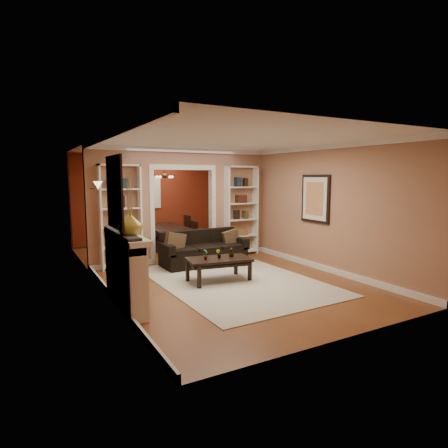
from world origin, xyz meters
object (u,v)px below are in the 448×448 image
fireplace (126,271)px  coffee_table (219,270)px  bookshelf_right (241,211)px  sofa (204,248)px  dining_table (166,237)px  bookshelf_left (121,217)px

fireplace → coffee_table: bearing=16.2°
bookshelf_right → sofa: bearing=-156.9°
bookshelf_right → dining_table: bookshelf_right is taller
bookshelf_right → fireplace: (-3.64, -2.53, -0.57)m
bookshelf_left → bookshelf_right: size_ratio=1.00×
sofa → dining_table: sofa is taller
coffee_table → bookshelf_left: (-1.39, 1.97, 0.92)m
sofa → bookshelf_left: 1.98m
coffee_table → bookshelf_right: (1.71, 1.97, 0.92)m
sofa → bookshelf_left: size_ratio=0.87×
bookshelf_left → fireplace: bookshelf_left is taller
bookshelf_right → dining_table: size_ratio=1.28×
fireplace → dining_table: bearing=62.7°
coffee_table → dining_table: 3.76m
bookshelf_left → fireplace: (-0.54, -2.53, -0.57)m
fireplace → dining_table: (2.22, 4.31, -0.26)m
coffee_table → bookshelf_right: 2.76m
fireplace → dining_table: 4.86m
bookshelf_right → dining_table: 2.42m
sofa → dining_table: size_ratio=1.12×
bookshelf_right → fireplace: size_ratio=1.35×
sofa → coffee_table: 1.44m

